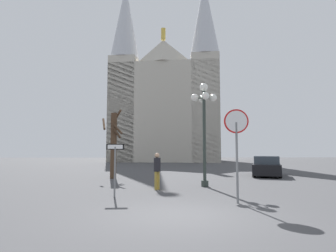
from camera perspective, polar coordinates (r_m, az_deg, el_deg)
name	(u,v)px	position (r m, az deg, el deg)	size (l,w,h in m)	color
ground_plane	(183,215)	(8.21, 3.05, -17.63)	(120.00, 120.00, 0.00)	#424244
cathedral	(166,102)	(46.19, -0.35, 4.78)	(18.27, 14.12, 29.34)	#BCB5A5
stop_sign	(236,136)	(10.08, 13.69, -1.98)	(0.84, 0.16, 3.24)	slate
one_way_arrow_sign	(115,163)	(11.25, -10.68, -7.31)	(0.70, 0.07, 2.05)	slate
street_lamp	(204,114)	(14.42, 7.32, 2.43)	(1.33, 1.33, 5.22)	#2D3833
bare_tree	(113,143)	(18.53, -10.99, -3.41)	(1.47, 1.34, 4.47)	#473323
parked_car_near_black	(267,166)	(21.29, 19.37, -7.70)	(3.32, 4.88, 1.39)	black
pedestrian_walking	(157,167)	(13.08, -2.21, -8.37)	(0.32, 0.32, 1.68)	olive
pedestrian_standing	(113,161)	(20.52, -11.07, -7.02)	(0.32, 0.32, 1.67)	#33663F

